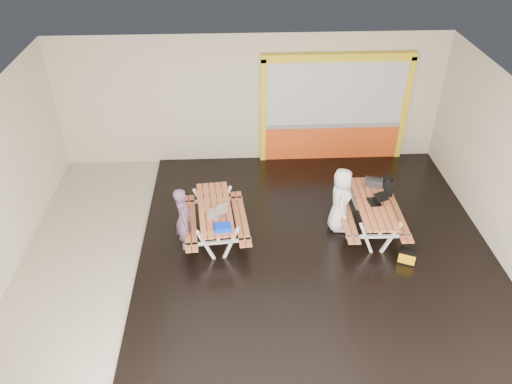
{
  "coord_description": "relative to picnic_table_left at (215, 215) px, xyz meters",
  "views": [
    {
      "loc": [
        -0.43,
        -8.16,
        7.19
      ],
      "look_at": [
        0.0,
        0.9,
        1.0
      ],
      "focal_mm": 35.59,
      "sensor_mm": 36.0,
      "label": 1
    }
  ],
  "objects": [
    {
      "name": "fluke_bag",
      "position": [
        3.96,
        -1.07,
        -0.41
      ],
      "size": [
        0.42,
        0.35,
        0.31
      ],
      "color": "black",
      "rests_on": "deck"
    },
    {
      "name": "blue_pouch",
      "position": [
        0.18,
        -0.75,
        0.24
      ],
      "size": [
        0.37,
        0.28,
        0.1
      ],
      "primitive_type": "cube",
      "rotation": [
        0.0,
        0.0,
        0.1
      ],
      "color": "#0433E7",
      "rests_on": "picnic_table_left"
    },
    {
      "name": "kiosk",
      "position": [
        3.1,
        3.3,
        0.83
      ],
      "size": [
        3.88,
        0.16,
        3.0
      ],
      "color": "#E9531B",
      "rests_on": "room"
    },
    {
      "name": "person_left",
      "position": [
        -0.64,
        -0.37,
        0.22
      ],
      "size": [
        0.4,
        0.56,
        1.43
      ],
      "primitive_type": "imported",
      "rotation": [
        0.0,
        0.0,
        1.69
      ],
      "color": "#664967",
      "rests_on": "deck"
    },
    {
      "name": "person_right",
      "position": [
        2.74,
        0.12,
        0.23
      ],
      "size": [
        0.57,
        0.79,
        1.51
      ],
      "primitive_type": "imported",
      "rotation": [
        0.0,
        0.0,
        1.44
      ],
      "color": "white",
      "rests_on": "deck"
    },
    {
      "name": "room",
      "position": [
        0.9,
        -0.64,
        1.14
      ],
      "size": [
        10.02,
        8.02,
        3.52
      ],
      "color": "beige",
      "rests_on": "ground"
    },
    {
      "name": "toolbox",
      "position": [
        3.6,
        0.69,
        0.28
      ],
      "size": [
        0.43,
        0.31,
        0.23
      ],
      "color": "black",
      "rests_on": "picnic_table_right"
    },
    {
      "name": "laptop_right",
      "position": [
        3.5,
        0.05,
        0.24
      ],
      "size": [
        0.42,
        0.38,
        0.16
      ],
      "color": "black",
      "rests_on": "picnic_table_right"
    },
    {
      "name": "picnic_table_right",
      "position": [
        3.43,
        0.04,
        0.0
      ],
      "size": [
        1.4,
        2.03,
        0.8
      ],
      "color": "#D37241",
      "rests_on": "deck"
    },
    {
      "name": "dark_case",
      "position": [
        2.94,
        0.18,
        -0.48
      ],
      "size": [
        0.48,
        0.41,
        0.15
      ],
      "primitive_type": "cube",
      "rotation": [
        0.0,
        0.0,
        -0.3
      ],
      "color": "black",
      "rests_on": "deck"
    },
    {
      "name": "backpack",
      "position": [
        3.91,
        0.73,
        0.11
      ],
      "size": [
        0.32,
        0.21,
        0.52
      ],
      "color": "black",
      "rests_on": "picnic_table_right"
    },
    {
      "name": "picnic_table_left",
      "position": [
        0.0,
        0.0,
        0.0
      ],
      "size": [
        1.53,
        2.11,
        0.8
      ],
      "color": "#D37241",
      "rests_on": "deck"
    },
    {
      "name": "laptop_left",
      "position": [
        0.06,
        -0.22,
        0.24
      ],
      "size": [
        0.42,
        0.38,
        0.17
      ],
      "color": "silver",
      "rests_on": "picnic_table_left"
    },
    {
      "name": "deck",
      "position": [
        2.15,
        -0.64,
        -0.59
      ],
      "size": [
        7.5,
        7.98,
        0.05
      ],
      "primitive_type": "cube",
      "color": "black",
      "rests_on": "room"
    }
  ]
}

